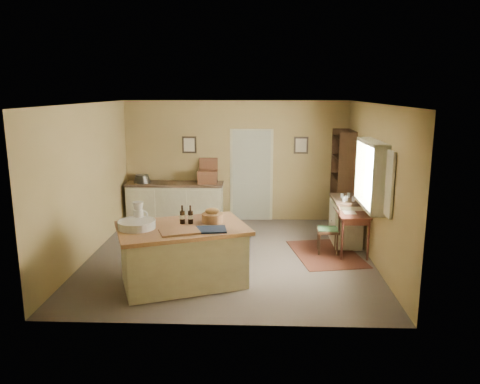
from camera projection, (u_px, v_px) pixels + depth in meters
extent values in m
plane|color=brown|center=(230.00, 256.00, 8.39)|extent=(5.00, 5.00, 0.00)
cube|color=#9C8452|center=(236.00, 161.00, 10.54)|extent=(5.00, 0.10, 2.70)
cube|color=#9C8452|center=(217.00, 223.00, 5.66)|extent=(5.00, 0.10, 2.70)
cube|color=#9C8452|center=(87.00, 182.00, 8.19)|extent=(0.10, 5.00, 2.70)
cube|color=#9C8452|center=(375.00, 184.00, 8.01)|extent=(0.10, 5.00, 2.70)
plane|color=silver|center=(229.00, 104.00, 7.81)|extent=(5.00, 5.00, 0.00)
cube|color=#A4A58D|center=(251.00, 174.00, 10.56)|extent=(0.97, 0.06, 2.11)
cube|color=black|center=(189.00, 145.00, 10.48)|extent=(0.32, 0.02, 0.38)
cube|color=beige|center=(189.00, 145.00, 10.47)|extent=(0.24, 0.01, 0.30)
cube|color=black|center=(301.00, 145.00, 10.39)|extent=(0.32, 0.02, 0.38)
cube|color=beige|center=(301.00, 145.00, 10.38)|extent=(0.24, 0.01, 0.30)
cube|color=beige|center=(369.00, 205.00, 7.89)|extent=(0.25, 1.32, 0.06)
cube|color=beige|center=(373.00, 143.00, 7.66)|extent=(0.25, 1.32, 0.06)
cube|color=white|center=(378.00, 174.00, 7.77)|extent=(0.01, 1.20, 1.00)
cube|color=beige|center=(390.00, 184.00, 6.97)|extent=(0.04, 0.35, 1.00)
cube|color=beige|center=(365.00, 166.00, 8.57)|extent=(0.04, 0.35, 1.00)
cube|color=beige|center=(183.00, 257.00, 7.16)|extent=(2.05, 1.66, 0.85)
cube|color=#A97045|center=(182.00, 228.00, 7.06)|extent=(2.22, 1.83, 0.06)
cylinder|color=white|center=(137.00, 225.00, 6.94)|extent=(0.55, 0.55, 0.11)
cube|color=#A97045|center=(179.00, 231.00, 6.75)|extent=(0.65, 0.56, 0.03)
cube|color=black|center=(211.00, 230.00, 6.85)|extent=(0.49, 0.42, 0.02)
cylinder|color=olive|center=(212.00, 218.00, 7.25)|extent=(0.33, 0.33, 0.14)
cylinder|color=black|center=(182.00, 215.00, 7.16)|extent=(0.08, 0.08, 0.29)
cylinder|color=black|center=(190.00, 215.00, 7.16)|extent=(0.08, 0.08, 0.29)
cube|color=beige|center=(176.00, 204.00, 10.50)|extent=(2.10, 0.58, 0.85)
cube|color=#332319|center=(175.00, 184.00, 10.40)|extent=(2.14, 0.61, 0.05)
cube|color=#532D1A|center=(208.00, 177.00, 10.34)|extent=(0.42, 0.31, 0.28)
cylinder|color=#59544F|center=(142.00, 179.00, 10.40)|extent=(0.36, 0.36, 0.18)
cube|color=#461C12|center=(326.00, 254.00, 8.52)|extent=(1.37, 1.77, 0.01)
cube|color=#3D1B14|center=(352.00, 213.00, 8.44)|extent=(0.53, 0.87, 0.03)
cube|color=#3D1B14|center=(352.00, 217.00, 8.45)|extent=(0.47, 0.81, 0.10)
cube|color=silver|center=(349.00, 212.00, 8.44)|extent=(0.22, 0.30, 0.01)
cylinder|color=black|center=(355.00, 208.00, 8.66)|extent=(0.05, 0.05, 0.05)
cylinder|color=#3D1B14|center=(342.00, 240.00, 8.14)|extent=(0.04, 0.04, 0.72)
cylinder|color=#3D1B14|center=(368.00, 241.00, 8.13)|extent=(0.04, 0.04, 0.72)
cylinder|color=#3D1B14|center=(335.00, 227.00, 8.91)|extent=(0.04, 0.04, 0.72)
cylinder|color=#3D1B14|center=(359.00, 228.00, 8.90)|extent=(0.04, 0.04, 0.72)
cube|color=beige|center=(346.00, 222.00, 9.04)|extent=(0.50, 0.91, 0.85)
cube|color=#332319|center=(347.00, 199.00, 8.94)|extent=(0.53, 0.95, 0.05)
cylinder|color=silver|center=(347.00, 197.00, 8.79)|extent=(0.22, 0.22, 0.09)
cube|color=#301D12|center=(346.00, 183.00, 9.59)|extent=(0.36, 0.04, 2.10)
cube|color=#301D12|center=(339.00, 175.00, 10.47)|extent=(0.36, 0.04, 2.10)
cube|color=#301D12|center=(350.00, 179.00, 10.02)|extent=(0.02, 0.94, 2.10)
cube|color=#301D12|center=(340.00, 224.00, 10.24)|extent=(0.36, 0.90, 0.03)
cube|color=#301D12|center=(341.00, 201.00, 10.13)|extent=(0.36, 0.90, 0.03)
cube|color=#301D12|center=(342.00, 177.00, 10.02)|extent=(0.36, 0.90, 0.03)
cube|color=#301D12|center=(343.00, 157.00, 9.93)|extent=(0.36, 0.90, 0.03)
cube|color=#301D12|center=(344.00, 138.00, 9.84)|extent=(0.36, 0.90, 0.03)
cylinder|color=white|center=(343.00, 174.00, 10.01)|extent=(0.12, 0.12, 0.11)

